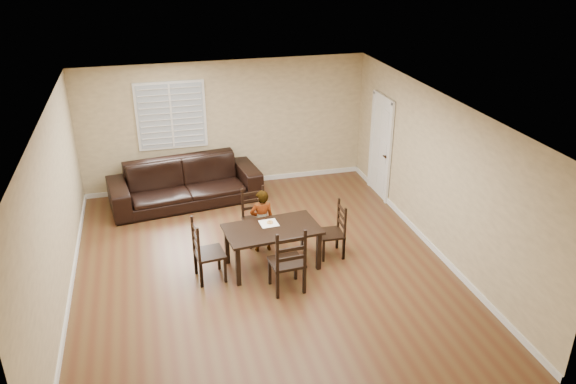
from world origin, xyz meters
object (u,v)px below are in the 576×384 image
object	(u,v)px
chair_left	(201,254)
sofa	(185,183)
child	(262,221)
donut	(270,222)
chair_far	(290,265)
chair_right	(337,232)
chair_near	(255,216)
dining_table	(272,233)

from	to	relation	value
chair_left	sofa	xyz separation A→B (m)	(0.01, 2.91, -0.04)
child	donut	distance (m)	0.41
chair_far	child	bearing A→B (deg)	-88.71
chair_left	chair_right	distance (m)	2.32
chair_near	dining_table	bearing A→B (deg)	-92.34
chair_left	chair_near	bearing A→B (deg)	-50.91
chair_near	chair_far	distance (m)	1.79
dining_table	chair_right	distance (m)	1.17
chair_far	donut	xyz separation A→B (m)	(-0.07, 0.99, 0.23)
dining_table	chair_near	distance (m)	0.98
chair_far	chair_right	distance (m)	1.41
donut	chair_left	bearing A→B (deg)	-166.39
chair_far	sofa	distance (m)	3.82
dining_table	sofa	world-z (taller)	sofa
chair_near	chair_left	size ratio (longest dim) A/B	0.95
chair_left	sofa	distance (m)	2.91
dining_table	chair_right	bearing A→B (deg)	-0.77
child	sofa	size ratio (longest dim) A/B	0.38
dining_table	chair_far	size ratio (longest dim) A/B	1.44
chair_near	donut	bearing A→B (deg)	-90.92
chair_far	donut	size ratio (longest dim) A/B	10.56
chair_left	child	distance (m)	1.29
dining_table	child	world-z (taller)	child
sofa	chair_near	bearing A→B (deg)	-67.85
chair_right	donut	size ratio (longest dim) A/B	9.23
chair_far	chair_right	xyz separation A→B (m)	(1.08, 0.91, -0.06)
dining_table	chair_right	xyz separation A→B (m)	(1.15, 0.09, -0.18)
chair_left	child	xyz separation A→B (m)	(1.11, 0.66, 0.09)
donut	sofa	world-z (taller)	sofa
chair_left	child	world-z (taller)	child
dining_table	child	bearing A→B (deg)	90.00
sofa	chair_left	bearing A→B (deg)	-97.90
chair_near	chair_left	distance (m)	1.51
chair_far	chair_right	world-z (taller)	chair_far
chair_right	donut	distance (m)	1.19
chair_near	chair_right	bearing A→B (deg)	-43.03
chair_far	child	world-z (taller)	child
chair_right	donut	world-z (taller)	chair_right
chair_left	donut	distance (m)	1.22
chair_far	chair_right	size ratio (longest dim) A/B	1.14
chair_right	sofa	size ratio (longest dim) A/B	0.32
dining_table	chair_right	world-z (taller)	chair_right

